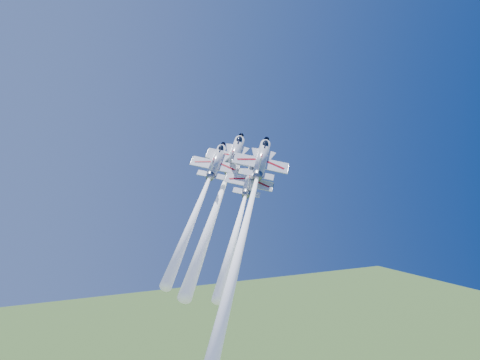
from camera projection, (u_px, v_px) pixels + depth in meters
name	position (u px, v px, depth m)	size (l,w,h in m)	color
jet_lead	(222.00, 191.00, 90.72)	(21.08, 34.14, 32.62)	silver
jet_left	(203.00, 195.00, 86.29)	(17.69, 28.65, 27.36)	silver
jet_right	(246.00, 224.00, 78.33)	(25.24, 42.50, 42.91)	silver
jet_slot	(241.00, 211.00, 84.14)	(16.48, 26.50, 25.16)	silver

